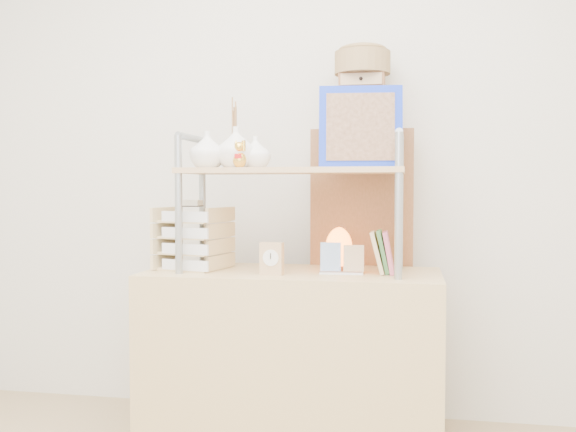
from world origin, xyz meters
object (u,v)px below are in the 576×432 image
desk (292,362)px  letter_tray (193,242)px  cabinet (362,279)px  salt_lamp (339,249)px

desk → letter_tray: size_ratio=4.13×
cabinet → letter_tray: bearing=-154.1°
desk → letter_tray: letter_tray is taller
cabinet → salt_lamp: bearing=-105.3°
desk → cabinet: size_ratio=0.89×
desk → salt_lamp: (0.19, 0.05, 0.47)m
cabinet → salt_lamp: (-0.07, -0.32, 0.17)m
cabinet → letter_tray: cabinet is taller
desk → salt_lamp: size_ratio=6.65×
cabinet → letter_tray: size_ratio=4.64×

